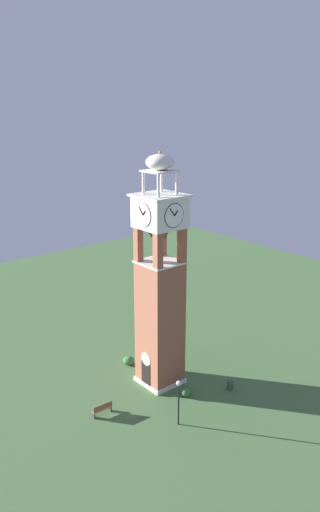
{
  "coord_description": "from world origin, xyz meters",
  "views": [
    {
      "loc": [
        28.42,
        -23.68,
        22.13
      ],
      "look_at": [
        0.0,
        0.0,
        10.94
      ],
      "focal_mm": 35.08,
      "sensor_mm": 36.0,
      "label": 1
    }
  ],
  "objects": [
    {
      "name": "ground",
      "position": [
        0.0,
        0.0,
        0.0
      ],
      "size": [
        80.0,
        80.0,
        0.0
      ],
      "primitive_type": "plane",
      "color": "#476B3D"
    },
    {
      "name": "clock_tower",
      "position": [
        -0.0,
        -0.0,
        7.84
      ],
      "size": [
        3.54,
        3.54,
        18.96
      ],
      "color": "#93543D",
      "rests_on": "ground"
    },
    {
      "name": "park_bench",
      "position": [
        0.9,
        -6.36,
        0.48
      ],
      "size": [
        0.51,
        1.62,
        0.95
      ],
      "color": "brown",
      "rests_on": "ground"
    },
    {
      "name": "lamp_post",
      "position": [
        5.39,
        -2.77,
        2.48
      ],
      "size": [
        0.36,
        0.36,
        3.54
      ],
      "color": "black",
      "rests_on": "ground"
    },
    {
      "name": "trash_bin",
      "position": [
        4.61,
        3.57,
        0.4
      ],
      "size": [
        0.52,
        0.52,
        0.8
      ],
      "primitive_type": "cylinder",
      "color": "#38513D",
      "rests_on": "ground"
    },
    {
      "name": "shrub_near_entry",
      "position": [
        -3.97,
        -0.33,
        0.36
      ],
      "size": [
        1.03,
        1.03,
        0.71
      ],
      "primitive_type": "ellipsoid",
      "color": "#336638",
      "rests_on": "ground"
    },
    {
      "name": "shrub_left_of_tower",
      "position": [
        3.07,
        0.12,
        0.42
      ],
      "size": [
        0.81,
        0.81,
        0.84
      ],
      "primitive_type": "ellipsoid",
      "color": "#336638",
      "rests_on": "ground"
    }
  ]
}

